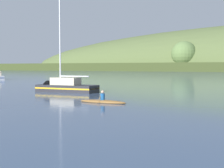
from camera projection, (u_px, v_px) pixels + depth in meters
sailboat_midwater_white at (61, 89)px, 33.70m from camera, size 7.36×2.53×11.03m
canoe_with_paddler at (103, 101)px, 23.33m from camera, size 3.77×1.36×1.02m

